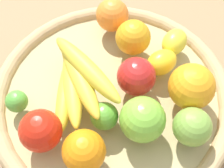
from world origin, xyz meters
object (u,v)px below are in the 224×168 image
object	(u,v)px
lemon_0	(161,62)
apple_0	(41,131)
lemon_1	(174,42)
orange_0	(191,87)
lime_0	(104,116)
orange_3	(84,151)
apple_3	(192,127)
orange_2	(112,15)
apple_2	(136,76)
lime_1	(17,101)
apple_1	(142,119)
banana_bunch	(76,79)
orange_1	(133,37)

from	to	relation	value
lemon_0	apple_0	size ratio (longest dim) A/B	0.90
lemon_1	orange_0	xyz separation A→B (m)	(0.09, -0.08, 0.02)
lime_0	orange_3	bearing A→B (deg)	-70.79
lemon_0	apple_3	size ratio (longest dim) A/B	0.98
orange_2	apple_2	bearing A→B (deg)	-30.56
lime_1	orange_0	xyz separation A→B (m)	(0.21, 0.23, 0.02)
apple_1	apple_3	xyz separation A→B (m)	(0.07, 0.05, -0.01)
banana_bunch	apple_0	size ratio (longest dim) A/B	2.60
apple_1	lemon_0	world-z (taller)	apple_1
lemon_1	apple_1	bearing A→B (deg)	-68.69
apple_2	lemon_0	distance (m)	0.07
apple_2	lemon_0	bearing A→B (deg)	82.67
apple_0	apple_2	bearing A→B (deg)	77.58
apple_2	apple_0	size ratio (longest dim) A/B	1.00
apple_1	lemon_0	xyz separation A→B (m)	(-0.06, 0.13, -0.02)
banana_bunch	apple_3	bearing A→B (deg)	19.17
apple_3	orange_0	bearing A→B (deg)	128.23
apple_1	orange_2	distance (m)	0.25
apple_2	lemon_1	bearing A→B (deg)	92.49
banana_bunch	lime_1	size ratio (longest dim) A/B	4.60
orange_1	lime_1	distance (m)	0.26
orange_3	apple_1	world-z (taller)	apple_1
orange_1	lime_1	world-z (taller)	orange_1
apple_1	lime_0	distance (m)	0.07
banana_bunch	lime_0	distance (m)	0.09
lemon_0	apple_3	bearing A→B (deg)	-31.17
orange_1	apple_1	bearing A→B (deg)	-43.41
banana_bunch	orange_2	size ratio (longest dim) A/B	2.68
lemon_1	lime_0	distance (m)	0.22
apple_1	apple_3	bearing A→B (deg)	36.55
lemon_0	lime_1	xyz separation A→B (m)	(-0.13, -0.25, -0.00)
lemon_0	orange_0	xyz separation A→B (m)	(0.08, -0.02, 0.02)
apple_1	orange_3	bearing A→B (deg)	-106.60
banana_bunch	lemon_0	bearing A→B (deg)	61.12
orange_0	lemon_0	bearing A→B (deg)	167.73
apple_0	lime_1	bearing A→B (deg)	173.93
lemon_0	orange_2	world-z (taller)	orange_2
apple_0	lime_0	size ratio (longest dim) A/B	1.45
lime_1	orange_0	size ratio (longest dim) A/B	0.49
lemon_0	orange_2	xyz separation A→B (m)	(-0.15, 0.02, 0.01)
apple_2	apple_1	bearing A→B (deg)	-42.01
orange_2	lime_0	world-z (taller)	orange_2
apple_1	apple_3	world-z (taller)	apple_1
lemon_0	orange_0	world-z (taller)	orange_0
orange_1	lemon_0	world-z (taller)	orange_1
apple_3	lime_0	xyz separation A→B (m)	(-0.12, -0.08, -0.01)
lemon_1	lemon_0	xyz separation A→B (m)	(0.01, -0.06, 0.00)
orange_1	apple_3	world-z (taller)	orange_1
orange_1	orange_2	xyz separation A→B (m)	(-0.07, 0.02, -0.00)
orange_2	lemon_0	bearing A→B (deg)	-6.85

